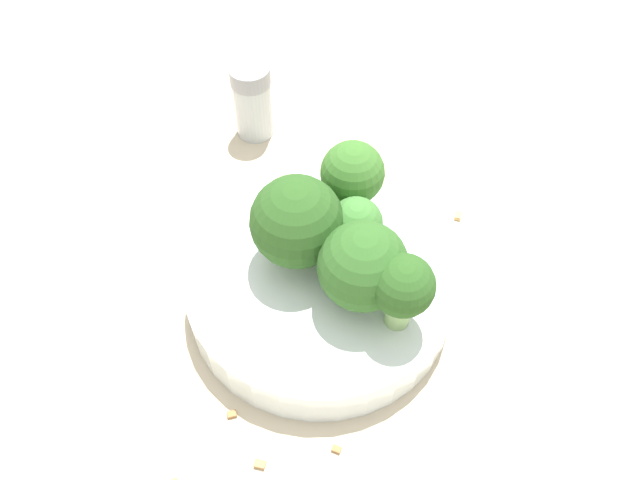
% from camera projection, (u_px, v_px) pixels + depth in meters
% --- Properties ---
extents(ground_plane, '(3.00, 3.00, 0.00)m').
position_uv_depth(ground_plane, '(320.00, 298.00, 0.41)').
color(ground_plane, beige).
extents(bowl, '(0.17, 0.17, 0.03)m').
position_uv_depth(bowl, '(320.00, 285.00, 0.40)').
color(bowl, silver).
rests_on(bowl, ground_plane).
extents(broccoli_floret_0, '(0.04, 0.04, 0.06)m').
position_uv_depth(broccoli_floret_0, '(352.00, 176.00, 0.39)').
color(broccoli_floret_0, '#84AD66').
rests_on(broccoli_floret_0, bowl).
extents(broccoli_floret_1, '(0.05, 0.05, 0.06)m').
position_uv_depth(broccoli_floret_1, '(360.00, 270.00, 0.35)').
color(broccoli_floret_1, '#84AD66').
rests_on(broccoli_floret_1, bowl).
extents(broccoli_floret_2, '(0.06, 0.06, 0.06)m').
position_uv_depth(broccoli_floret_2, '(300.00, 220.00, 0.37)').
color(broccoli_floret_2, '#7A9E5B').
rests_on(broccoli_floret_2, bowl).
extents(broccoli_floret_3, '(0.03, 0.03, 0.05)m').
position_uv_depth(broccoli_floret_3, '(356.00, 226.00, 0.37)').
color(broccoli_floret_3, '#7A9E5B').
rests_on(broccoli_floret_3, bowl).
extents(broccoli_floret_4, '(0.04, 0.04, 0.06)m').
position_uv_depth(broccoli_floret_4, '(397.00, 294.00, 0.34)').
color(broccoli_floret_4, '#8EB770').
rests_on(broccoli_floret_4, bowl).
extents(pepper_shaker, '(0.03, 0.03, 0.06)m').
position_uv_depth(pepper_shaker, '(253.00, 101.00, 0.48)').
color(pepper_shaker, '#B2B7BC').
rests_on(pepper_shaker, ground_plane).
extents(almond_crumb_0, '(0.01, 0.01, 0.01)m').
position_uv_depth(almond_crumb_0, '(260.00, 463.00, 0.34)').
color(almond_crumb_0, '#AD7F4C').
rests_on(almond_crumb_0, ground_plane).
extents(almond_crumb_1, '(0.01, 0.01, 0.01)m').
position_uv_depth(almond_crumb_1, '(459.00, 215.00, 0.45)').
color(almond_crumb_1, tan).
rests_on(almond_crumb_1, ground_plane).
extents(almond_crumb_2, '(0.01, 0.00, 0.01)m').
position_uv_depth(almond_crumb_2, '(337.00, 448.00, 0.35)').
color(almond_crumb_2, olive).
rests_on(almond_crumb_2, ground_plane).
extents(almond_crumb_4, '(0.01, 0.01, 0.01)m').
position_uv_depth(almond_crumb_4, '(232.00, 413.00, 0.36)').
color(almond_crumb_4, olive).
rests_on(almond_crumb_4, ground_plane).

